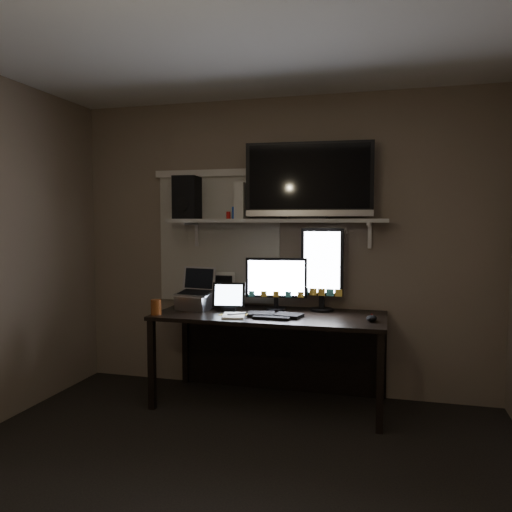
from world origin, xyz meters
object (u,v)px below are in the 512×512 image
(mouse, at_px, (372,318))
(game_console, at_px, (243,201))
(laptop, at_px, (195,289))
(tv, at_px, (309,181))
(cup, at_px, (156,307))
(speaker, at_px, (187,198))
(monitor_portrait, at_px, (322,269))
(tablet, at_px, (229,297))
(monitor_landscape, at_px, (276,284))
(keyboard, at_px, (275,315))
(desk, at_px, (273,332))

(mouse, xyz_separation_m, game_console, (-1.07, 0.31, 0.88))
(laptop, bearing_deg, tv, 18.07)
(cup, bearing_deg, speaker, 82.01)
(game_console, bearing_deg, monitor_portrait, 1.46)
(speaker, bearing_deg, monitor_portrait, -5.16)
(tablet, height_order, cup, tablet)
(monitor_portrait, relative_size, tablet, 2.58)
(monitor_landscape, height_order, speaker, speaker)
(keyboard, relative_size, mouse, 3.53)
(mouse, bearing_deg, laptop, -177.43)
(keyboard, distance_m, cup, 0.93)
(desk, bearing_deg, mouse, -15.03)
(monitor_portrait, bearing_deg, desk, -161.14)
(monitor_landscape, relative_size, monitor_portrait, 0.73)
(mouse, xyz_separation_m, laptop, (-1.43, 0.12, 0.15))
(monitor_portrait, height_order, cup, monitor_portrait)
(game_console, xyz_separation_m, speaker, (-0.50, -0.01, 0.03))
(desk, xyz_separation_m, cup, (-0.85, -0.39, 0.24))
(keyboard, xyz_separation_m, laptop, (-0.71, 0.14, 0.16))
(tv, bearing_deg, keyboard, -129.20)
(tv, xyz_separation_m, speaker, (-1.06, 0.02, -0.12))
(monitor_portrait, height_order, speaker, speaker)
(monitor_landscape, xyz_separation_m, speaker, (-0.80, 0.06, 0.71))
(monitor_portrait, distance_m, keyboard, 0.57)
(desk, bearing_deg, speaker, 172.97)
(desk, bearing_deg, monitor_landscape, 65.88)
(tablet, bearing_deg, keyboard, -26.31)
(desk, xyz_separation_m, monitor_portrait, (0.38, 0.12, 0.52))
(laptop, bearing_deg, keyboard, -2.84)
(keyboard, relative_size, tablet, 1.59)
(laptop, bearing_deg, monitor_portrait, 19.42)
(desk, distance_m, laptop, 0.74)
(tablet, bearing_deg, monitor_portrait, 8.11)
(desk, bearing_deg, cup, -155.56)
(desk, relative_size, speaker, 4.94)
(tablet, relative_size, tv, 0.26)
(speaker, bearing_deg, desk, -13.16)
(keyboard, xyz_separation_m, tv, (0.21, 0.30, 1.04))
(cup, height_order, speaker, speaker)
(laptop, bearing_deg, cup, -116.96)
(tablet, distance_m, game_console, 0.81)
(tv, bearing_deg, laptop, -174.02)
(keyboard, distance_m, laptop, 0.74)
(tv, bearing_deg, speaker, 174.55)
(mouse, bearing_deg, monitor_landscape, 169.50)
(mouse, relative_size, tv, 0.12)
(cup, height_order, tv, tv)
(mouse, xyz_separation_m, speaker, (-1.57, 0.31, 0.91))
(tablet, height_order, tv, tv)
(desk, xyz_separation_m, speaker, (-0.78, 0.10, 1.11))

